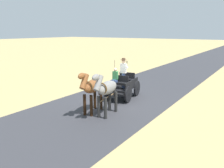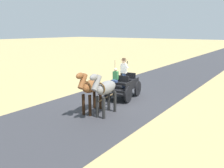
{
  "view_description": "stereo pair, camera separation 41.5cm",
  "coord_description": "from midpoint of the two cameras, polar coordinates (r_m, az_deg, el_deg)",
  "views": [
    {
      "loc": [
        -7.07,
        11.08,
        4.06
      ],
      "look_at": [
        -0.02,
        0.75,
        1.1
      ],
      "focal_mm": 36.32,
      "sensor_mm": 36.0,
      "label": 1
    },
    {
      "loc": [
        -7.41,
        10.84,
        4.06
      ],
      "look_at": [
        -0.02,
        0.75,
        1.1
      ],
      "focal_mm": 36.32,
      "sensor_mm": 36.0,
      "label": 2
    }
  ],
  "objects": [
    {
      "name": "horse_off_side",
      "position": [
        11.25,
        -4.32,
        -0.8
      ],
      "size": [
        0.86,
        2.15,
        2.21
      ],
      "color": "brown",
      "rests_on": "ground"
    },
    {
      "name": "horse_drawn_carriage",
      "position": [
        13.82,
        3.65,
        -0.3
      ],
      "size": [
        1.79,
        4.51,
        2.5
      ],
      "color": "black",
      "rests_on": "ground"
    },
    {
      "name": "road_surface",
      "position": [
        13.75,
        2.63,
        -3.86
      ],
      "size": [
        6.18,
        160.0,
        0.01
      ],
      "primitive_type": "cube",
      "color": "#38383D",
      "rests_on": "ground"
    },
    {
      "name": "horse_near_side",
      "position": [
        10.87,
        -0.67,
        -1.27
      ],
      "size": [
        0.74,
        2.14,
        2.21
      ],
      "color": "gray",
      "rests_on": "ground"
    },
    {
      "name": "ground_plane",
      "position": [
        13.75,
        2.63,
        -3.87
      ],
      "size": [
        200.0,
        200.0,
        0.0
      ],
      "primitive_type": "plane",
      "color": "tan"
    }
  ]
}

